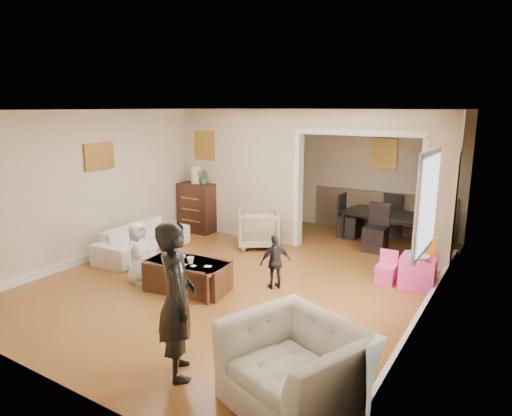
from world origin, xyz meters
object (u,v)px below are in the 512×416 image
Objects in this scene: adult_person at (177,300)px; child_kneel_a at (138,253)px; child_kneel_b at (166,250)px; child_toddler at (276,262)px; armchair_back at (258,228)px; table_lamp at (196,175)px; play_table at (418,272)px; dresser at (197,208)px; cyan_cup at (412,254)px; sofa at (143,240)px; coffee_cup at (190,260)px; dining_table at (385,228)px; armchair_front at (296,367)px; coffee_table at (188,276)px.

adult_person is 2.66m from child_kneel_a.
child_kneel_b is 1.02× the size of child_toddler.
armchair_back is 4.36m from adult_person.
table_lamp is 0.72× the size of play_table.
dresser reaches higher than armchair_back.
child_toddler reaches higher than cyan_cup.
play_table is (4.61, 1.06, -0.04)m from sofa.
adult_person reaches higher than cyan_cup.
play_table is 0.60× the size of child_kneel_b.
sofa reaches higher than coffee_cup.
dresser is 0.63× the size of dining_table.
armchair_back is 2.12m from child_kneel_b.
armchair_back is (1.53, 1.52, 0.08)m from sofa.
dining_table is 2.06× the size of child_toddler.
cyan_cup is at bearing -54.76° from dining_table.
table_lamp is (-4.44, 4.10, 0.86)m from armchair_front.
coffee_cup is at bearing -9.50° from adult_person.
child_toddler is (1.29, -1.62, 0.05)m from armchair_back.
coffee_cup is (2.01, -2.64, -0.03)m from dresser.
adult_person is at bearing -84.77° from dining_table.
dining_table is at bearing -177.25° from armchair_back.
armchair_back is at bearing -132.46° from dining_table.
sofa is at bearing -52.04° from child_toddler.
child_toddler is (-1.69, -1.11, -0.11)m from cyan_cup.
child_toddler is at bearing 93.85° from armchair_back.
coffee_cup is 1.25m from child_toddler.
table_lamp reaches higher than coffee_table.
armchair_front is at bearing 90.74° from armchair_back.
dining_table is at bearing 118.04° from play_table.
dresser is 2.94m from child_kneel_a.
child_toddler reaches higher than dining_table.
adult_person reaches higher than dresser.
table_lamp is 3.37m from coffee_table.
coffee_cup is 0.88m from child_kneel_b.
armchair_front is 2.83m from coffee_cup.
play_table is at bearing -8.12° from dresser.
dining_table is (1.67, 3.97, -0.20)m from coffee_cup.
play_table reaches higher than coffee_table.
table_lamp is at bearing -150.17° from dining_table.
coffee_table is at bearing 153.43° from coffee_cup.
coffee_table is (1.77, -0.85, -0.05)m from sofa.
adult_person is 1.92× the size of child_kneel_b.
dresser is 1.30× the size of child_toddler.
armchair_front is 0.73× the size of adult_person.
child_kneel_b is at bearing -155.65° from cyan_cup.
coffee_table is (1.91, -2.59, -1.01)m from table_lamp.
armchair_back reaches higher than coffee_table.
sofa is at bearing -85.22° from table_lamp.
adult_person is (3.22, -4.27, -0.44)m from table_lamp.
play_table is (3.08, -0.46, -0.12)m from armchair_back.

